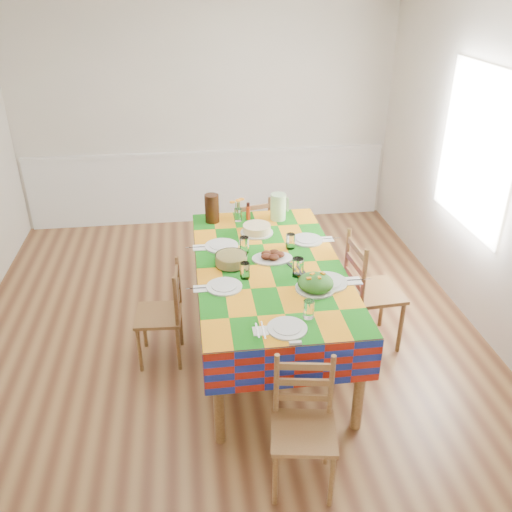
# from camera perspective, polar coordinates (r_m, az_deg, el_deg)

# --- Properties ---
(room) EXTENTS (4.58, 5.08, 2.78)m
(room) POSITION_cam_1_polar(r_m,az_deg,el_deg) (4.27, -3.65, 6.92)
(room) COLOR brown
(room) RESTS_ON ground
(wainscot) EXTENTS (4.41, 0.06, 0.92)m
(wainscot) POSITION_cam_1_polar(r_m,az_deg,el_deg) (6.90, -5.00, 7.53)
(wainscot) COLOR white
(wainscot) RESTS_ON room
(window_right) EXTENTS (0.00, 1.40, 1.40)m
(window_right) POSITION_cam_1_polar(r_m,az_deg,el_deg) (5.14, 22.10, 10.35)
(window_right) COLOR white
(window_right) RESTS_ON room
(dining_table) EXTENTS (1.14, 2.12, 0.83)m
(dining_table) POSITION_cam_1_polar(r_m,az_deg,el_deg) (4.31, 1.37, -1.93)
(dining_table) COLOR brown
(dining_table) RESTS_ON room
(setting_near_head) EXTENTS (0.42, 0.28, 0.13)m
(setting_near_head) POSITION_cam_1_polar(r_m,az_deg,el_deg) (3.55, 4.04, -6.86)
(setting_near_head) COLOR silver
(setting_near_head) RESTS_ON dining_table
(setting_left_near) EXTENTS (0.48, 0.29, 0.13)m
(setting_left_near) POSITION_cam_1_polar(r_m,az_deg,el_deg) (3.98, -2.65, -2.61)
(setting_left_near) COLOR silver
(setting_left_near) RESTS_ON dining_table
(setting_left_far) EXTENTS (0.51, 0.31, 0.14)m
(setting_left_far) POSITION_cam_1_polar(r_m,az_deg,el_deg) (4.49, -2.88, 1.11)
(setting_left_far) COLOR silver
(setting_left_far) RESTS_ON dining_table
(setting_right_near) EXTENTS (0.57, 0.33, 0.15)m
(setting_right_near) POSITION_cam_1_polar(r_m,az_deg,el_deg) (4.05, 6.46, -2.16)
(setting_right_near) COLOR silver
(setting_right_near) RESTS_ON dining_table
(setting_right_far) EXTENTS (0.50, 0.29, 0.13)m
(setting_right_far) POSITION_cam_1_polar(r_m,az_deg,el_deg) (4.59, 4.86, 1.66)
(setting_right_far) COLOR silver
(setting_right_far) RESTS_ON dining_table
(meat_platter) EXTENTS (0.33, 0.23, 0.06)m
(meat_platter) POSITION_cam_1_polar(r_m,az_deg,el_deg) (4.32, 1.70, -0.04)
(meat_platter) COLOR silver
(meat_platter) RESTS_ON dining_table
(salad_platter) EXTENTS (0.29, 0.29, 0.12)m
(salad_platter) POSITION_cam_1_polar(r_m,az_deg,el_deg) (3.93, 6.28, -2.89)
(salad_platter) COLOR silver
(salad_platter) RESTS_ON dining_table
(pasta_bowl) EXTENTS (0.25, 0.25, 0.09)m
(pasta_bowl) POSITION_cam_1_polar(r_m,az_deg,el_deg) (4.23, -2.63, -0.40)
(pasta_bowl) COLOR white
(pasta_bowl) RESTS_ON dining_table
(cake) EXTENTS (0.29, 0.29, 0.08)m
(cake) POSITION_cam_1_polar(r_m,az_deg,el_deg) (4.75, 0.08, 2.83)
(cake) COLOR silver
(cake) RESTS_ON dining_table
(serving_utensils) EXTENTS (0.15, 0.33, 0.01)m
(serving_utensils) POSITION_cam_1_polar(r_m,az_deg,el_deg) (4.21, 4.32, -1.25)
(serving_utensils) COLOR black
(serving_utensils) RESTS_ON dining_table
(flower_vase) EXTENTS (0.14, 0.12, 0.22)m
(flower_vase) POSITION_cam_1_polar(r_m,az_deg,el_deg) (4.97, -1.92, 4.73)
(flower_vase) COLOR white
(flower_vase) RESTS_ON dining_table
(hot_sauce) EXTENTS (0.04, 0.04, 0.16)m
(hot_sauce) POSITION_cam_1_polar(r_m,az_deg,el_deg) (5.00, -0.83, 4.75)
(hot_sauce) COLOR red
(hot_sauce) RESTS_ON dining_table
(green_pitcher) EXTENTS (0.14, 0.14, 0.24)m
(green_pitcher) POSITION_cam_1_polar(r_m,az_deg,el_deg) (5.00, 2.36, 5.21)
(green_pitcher) COLOR #BAEEA8
(green_pitcher) RESTS_ON dining_table
(tea_pitcher) EXTENTS (0.13, 0.13, 0.26)m
(tea_pitcher) POSITION_cam_1_polar(r_m,az_deg,el_deg) (4.95, -4.65, 5.03)
(tea_pitcher) COLOR black
(tea_pitcher) RESTS_ON dining_table
(name_card) EXTENTS (0.08, 0.02, 0.02)m
(name_card) POSITION_cam_1_polar(r_m,az_deg,el_deg) (3.40, 4.16, -9.11)
(name_card) COLOR silver
(name_card) RESTS_ON dining_table
(chair_near) EXTENTS (0.44, 0.43, 0.88)m
(chair_near) POSITION_cam_1_polar(r_m,az_deg,el_deg) (3.44, 5.00, -17.50)
(chair_near) COLOR brown
(chair_near) RESTS_ON room
(chair_far) EXTENTS (0.46, 0.45, 0.88)m
(chair_far) POSITION_cam_1_polar(r_m,az_deg,el_deg) (5.63, -0.65, 2.18)
(chair_far) COLOR brown
(chair_far) RESTS_ON room
(chair_left) EXTENTS (0.39, 0.40, 0.86)m
(chair_left) POSITION_cam_1_polar(r_m,az_deg,el_deg) (4.44, -9.71, -6.10)
(chair_left) COLOR brown
(chair_left) RESTS_ON room
(chair_right) EXTENTS (0.45, 0.47, 1.01)m
(chair_right) POSITION_cam_1_polar(r_m,az_deg,el_deg) (4.62, 11.82, -3.75)
(chair_right) COLOR brown
(chair_right) RESTS_ON room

